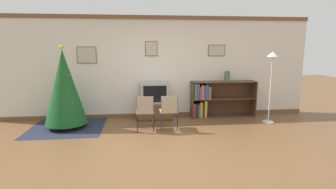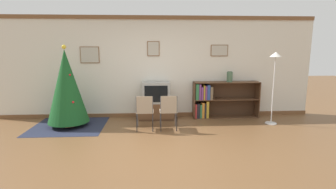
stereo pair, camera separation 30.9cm
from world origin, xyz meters
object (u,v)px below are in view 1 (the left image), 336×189
object	(u,v)px
standing_lamp	(272,69)
bookshelf	(212,99)
folding_chair_right	(169,110)
vase	(227,76)
folding_chair_left	(145,111)
tv_console	(155,111)
television	(154,93)
christmas_tree	(64,87)

from	to	relation	value
standing_lamp	bookshelf	bearing A→B (deg)	151.97
folding_chair_right	vase	size ratio (longest dim) A/B	2.93
standing_lamp	folding_chair_left	bearing A→B (deg)	-173.55
tv_console	vase	world-z (taller)	vase
folding_chair_right	television	bearing A→B (deg)	105.65
vase	folding_chair_left	bearing A→B (deg)	-155.76
folding_chair_left	folding_chair_right	size ratio (longest dim) A/B	1.00
vase	television	bearing A→B (deg)	-178.98
tv_console	bookshelf	size ratio (longest dim) A/B	0.53
tv_console	folding_chair_left	size ratio (longest dim) A/B	1.13
folding_chair_left	vase	size ratio (longest dim) A/B	2.93
television	folding_chair_right	size ratio (longest dim) A/B	0.87
folding_chair_right	bookshelf	size ratio (longest dim) A/B	0.46
folding_chair_left	tv_console	bearing A→B (deg)	74.39
vase	standing_lamp	world-z (taller)	standing_lamp
television	vase	world-z (taller)	vase
television	standing_lamp	xyz separation A→B (m)	(2.86, -0.62, 0.65)
christmas_tree	standing_lamp	distance (m)	5.00
folding_chair_left	vase	bearing A→B (deg)	24.24
tv_console	vase	xyz separation A→B (m)	(1.96, 0.03, 0.89)
television	vase	bearing A→B (deg)	1.02
television	folding_chair_left	xyz separation A→B (m)	(-0.27, -0.97, -0.25)
folding_chair_right	vase	bearing A→B (deg)	30.76
television	vase	size ratio (longest dim) A/B	2.56
tv_console	television	world-z (taller)	television
tv_console	bookshelf	bearing A→B (deg)	2.50
bookshelf	folding_chair_left	bearing A→B (deg)	-150.55
christmas_tree	tv_console	world-z (taller)	christmas_tree
folding_chair_left	standing_lamp	distance (m)	3.28
tv_console	folding_chair_right	distance (m)	1.04
christmas_tree	folding_chair_left	distance (m)	1.97
folding_chair_left	standing_lamp	bearing A→B (deg)	6.45
television	folding_chair_left	size ratio (longest dim) A/B	0.87
folding_chair_right	standing_lamp	size ratio (longest dim) A/B	0.46
television	christmas_tree	bearing A→B (deg)	-166.69
folding_chair_right	vase	world-z (taller)	vase
folding_chair_left	vase	world-z (taller)	vase
folding_chair_left	bookshelf	size ratio (longest dim) A/B	0.46
bookshelf	tv_console	bearing A→B (deg)	-177.50
television	folding_chair_left	distance (m)	1.04
christmas_tree	television	xyz separation A→B (m)	(2.12, 0.50, -0.25)
folding_chair_left	standing_lamp	xyz separation A→B (m)	(3.13, 0.35, 0.89)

